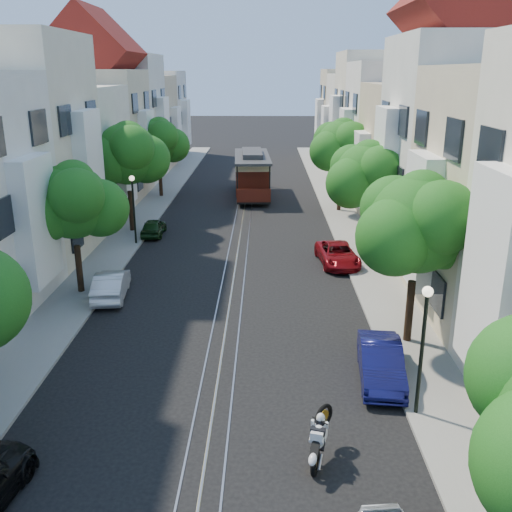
{
  "coord_description": "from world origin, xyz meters",
  "views": [
    {
      "loc": [
        1.6,
        -11.35,
        10.16
      ],
      "look_at": [
        1.2,
        13.14,
        2.2
      ],
      "focal_mm": 40.0,
      "sensor_mm": 36.0,
      "label": 1
    }
  ],
  "objects_px": {
    "parked_car_e_mid": "(381,362)",
    "tree_w_d": "(159,142)",
    "tree_w_b": "(74,204)",
    "sportbike_rider": "(319,436)",
    "tree_e_c": "(368,177)",
    "parked_car_w_mid": "(111,285)",
    "tree_e_b": "(419,226)",
    "tree_e_d": "(342,147)",
    "tree_w_c": "(128,155)",
    "parked_car_e_far": "(338,254)",
    "parked_car_w_far": "(154,227)",
    "cable_car": "(252,172)",
    "lamp_west": "(133,199)",
    "lamp_east": "(424,332)"
  },
  "relations": [
    {
      "from": "parked_car_e_mid",
      "to": "parked_car_e_far",
      "type": "xyz_separation_m",
      "value": [
        0.0,
        12.34,
        -0.08
      ]
    },
    {
      "from": "tree_w_c",
      "to": "lamp_east",
      "type": "distance_m",
      "value": 25.01
    },
    {
      "from": "tree_e_b",
      "to": "lamp_east",
      "type": "bearing_deg",
      "value": -100.93
    },
    {
      "from": "tree_e_b",
      "to": "lamp_west",
      "type": "distance_m",
      "value": 18.9
    },
    {
      "from": "tree_e_b",
      "to": "sportbike_rider",
      "type": "height_order",
      "value": "tree_e_b"
    },
    {
      "from": "tree_e_c",
      "to": "parked_car_w_mid",
      "type": "distance_m",
      "value": 14.93
    },
    {
      "from": "cable_car",
      "to": "parked_car_w_far",
      "type": "distance_m",
      "value": 13.77
    },
    {
      "from": "tree_e_b",
      "to": "cable_car",
      "type": "distance_m",
      "value": 28.33
    },
    {
      "from": "tree_e_b",
      "to": "tree_e_c",
      "type": "relative_size",
      "value": 1.03
    },
    {
      "from": "sportbike_rider",
      "to": "parked_car_w_far",
      "type": "height_order",
      "value": "sportbike_rider"
    },
    {
      "from": "tree_e_d",
      "to": "parked_car_w_mid",
      "type": "relative_size",
      "value": 1.77
    },
    {
      "from": "tree_e_d",
      "to": "parked_car_e_mid",
      "type": "distance_m",
      "value": 25.23
    },
    {
      "from": "tree_w_d",
      "to": "parked_car_e_far",
      "type": "xyz_separation_m",
      "value": [
        12.74,
        -17.48,
        -4.02
      ]
    },
    {
      "from": "tree_e_b",
      "to": "parked_car_e_far",
      "type": "relative_size",
      "value": 1.59
    },
    {
      "from": "cable_car",
      "to": "parked_car_w_far",
      "type": "xyz_separation_m",
      "value": [
        -6.1,
        -12.25,
        -1.52
      ]
    },
    {
      "from": "tree_w_b",
      "to": "parked_car_e_mid",
      "type": "relative_size",
      "value": 1.56
    },
    {
      "from": "tree_e_d",
      "to": "lamp_east",
      "type": "xyz_separation_m",
      "value": [
        -0.96,
        -26.98,
        -2.02
      ]
    },
    {
      "from": "tree_w_d",
      "to": "tree_e_b",
      "type": "bearing_deg",
      "value": -61.93
    },
    {
      "from": "tree_w_d",
      "to": "cable_car",
      "type": "bearing_deg",
      "value": 2.88
    },
    {
      "from": "parked_car_w_far",
      "to": "tree_w_c",
      "type": "bearing_deg",
      "value": -29.93
    },
    {
      "from": "parked_car_e_mid",
      "to": "parked_car_w_far",
      "type": "relative_size",
      "value": 1.23
    },
    {
      "from": "parked_car_e_far",
      "to": "parked_car_w_mid",
      "type": "xyz_separation_m",
      "value": [
        -11.2,
        -4.99,
        0.05
      ]
    },
    {
      "from": "parked_car_e_far",
      "to": "parked_car_w_far",
      "type": "bearing_deg",
      "value": 147.65
    },
    {
      "from": "tree_w_b",
      "to": "cable_car",
      "type": "height_order",
      "value": "tree_w_b"
    },
    {
      "from": "tree_e_c",
      "to": "sportbike_rider",
      "type": "height_order",
      "value": "tree_e_c"
    },
    {
      "from": "tree_e_d",
      "to": "tree_w_c",
      "type": "relative_size",
      "value": 0.97
    },
    {
      "from": "tree_e_b",
      "to": "tree_w_c",
      "type": "height_order",
      "value": "tree_w_c"
    },
    {
      "from": "cable_car",
      "to": "tree_w_c",
      "type": "bearing_deg",
      "value": -126.7
    },
    {
      "from": "tree_w_d",
      "to": "parked_car_e_mid",
      "type": "relative_size",
      "value": 1.63
    },
    {
      "from": "tree_w_b",
      "to": "tree_e_b",
      "type": "bearing_deg",
      "value": -19.15
    },
    {
      "from": "sportbike_rider",
      "to": "parked_car_w_far",
      "type": "distance_m",
      "value": 23.95
    },
    {
      "from": "tree_w_d",
      "to": "sportbike_rider",
      "type": "relative_size",
      "value": 3.51
    },
    {
      "from": "tree_w_b",
      "to": "sportbike_rider",
      "type": "xyz_separation_m",
      "value": [
        10.23,
        -12.18,
        -3.62
      ]
    },
    {
      "from": "sportbike_rider",
      "to": "lamp_west",
      "type": "bearing_deg",
      "value": 130.25
    },
    {
      "from": "sportbike_rider",
      "to": "cable_car",
      "type": "distance_m",
      "value": 34.68
    },
    {
      "from": "lamp_east",
      "to": "parked_car_w_far",
      "type": "distance_m",
      "value": 23.48
    },
    {
      "from": "tree_e_d",
      "to": "lamp_west",
      "type": "xyz_separation_m",
      "value": [
        -13.56,
        -8.98,
        -2.02
      ]
    },
    {
      "from": "tree_e_b",
      "to": "sportbike_rider",
      "type": "relative_size",
      "value": 3.6
    },
    {
      "from": "tree_e_c",
      "to": "sportbike_rider",
      "type": "bearing_deg",
      "value": -102.92
    },
    {
      "from": "tree_w_b",
      "to": "lamp_east",
      "type": "xyz_separation_m",
      "value": [
        13.44,
        -9.98,
        -1.55
      ]
    },
    {
      "from": "parked_car_e_mid",
      "to": "parked_car_e_far",
      "type": "height_order",
      "value": "parked_car_e_mid"
    },
    {
      "from": "tree_w_b",
      "to": "parked_car_w_far",
      "type": "height_order",
      "value": "tree_w_b"
    },
    {
      "from": "parked_car_e_mid",
      "to": "tree_w_d",
      "type": "bearing_deg",
      "value": 118.57
    },
    {
      "from": "sportbike_rider",
      "to": "parked_car_e_mid",
      "type": "bearing_deg",
      "value": 75.37
    },
    {
      "from": "tree_e_c",
      "to": "parked_car_e_mid",
      "type": "height_order",
      "value": "tree_e_c"
    },
    {
      "from": "tree_w_b",
      "to": "tree_w_c",
      "type": "relative_size",
      "value": 0.88
    },
    {
      "from": "lamp_east",
      "to": "parked_car_w_mid",
      "type": "distance_m",
      "value": 15.39
    },
    {
      "from": "tree_w_b",
      "to": "tree_w_c",
      "type": "height_order",
      "value": "tree_w_c"
    },
    {
      "from": "parked_car_e_far",
      "to": "tree_e_d",
      "type": "bearing_deg",
      "value": 76.73
    },
    {
      "from": "tree_e_d",
      "to": "parked_car_e_far",
      "type": "xyz_separation_m",
      "value": [
        -1.66,
        -12.48,
        -4.29
      ]
    }
  ]
}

